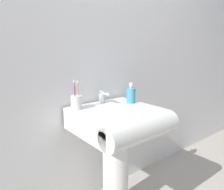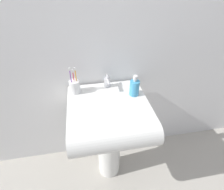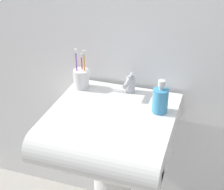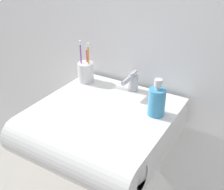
{
  "view_description": "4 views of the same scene",
  "coord_description": "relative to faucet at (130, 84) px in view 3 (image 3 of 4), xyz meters",
  "views": [
    {
      "loc": [
        -0.96,
        -1.16,
        1.28
      ],
      "look_at": [
        -0.02,
        0.02,
        0.94
      ],
      "focal_mm": 35.0,
      "sensor_mm": 36.0,
      "label": 1
    },
    {
      "loc": [
        -0.14,
        -0.95,
        1.62
      ],
      "look_at": [
        0.03,
        -0.0,
        0.9
      ],
      "focal_mm": 28.0,
      "sensor_mm": 36.0,
      "label": 2
    },
    {
      "loc": [
        0.41,
        -1.27,
        1.68
      ],
      "look_at": [
        -0.01,
        0.02,
        0.91
      ],
      "focal_mm": 55.0,
      "sensor_mm": 36.0,
      "label": 3
    },
    {
      "loc": [
        0.56,
        -0.87,
        1.47
      ],
      "look_at": [
        0.01,
        0.03,
        0.89
      ],
      "focal_mm": 45.0,
      "sensor_mm": 36.0,
      "label": 4
    }
  ],
  "objects": [
    {
      "name": "sink_basin",
      "position": [
        -0.03,
        -0.25,
        -0.13
      ],
      "size": [
        0.57,
        0.6,
        0.16
      ],
      "color": "white",
      "rests_on": "sink_pedestal"
    },
    {
      "name": "wall_back",
      "position": [
        -0.03,
        0.11,
        0.31
      ],
      "size": [
        5.0,
        0.05,
        2.4
      ],
      "primitive_type": "cube",
      "color": "white",
      "rests_on": "ground"
    },
    {
      "name": "soap_bottle",
      "position": [
        0.18,
        -0.13,
        0.01
      ],
      "size": [
        0.07,
        0.07,
        0.16
      ],
      "color": "#3F99CC",
      "rests_on": "sink_basin"
    },
    {
      "name": "sink_pedestal",
      "position": [
        -0.03,
        -0.19,
        -0.55
      ],
      "size": [
        0.2,
        0.2,
        0.68
      ],
      "primitive_type": "cylinder",
      "color": "white",
      "rests_on": "ground"
    },
    {
      "name": "toothbrush_cup",
      "position": [
        -0.25,
        -0.02,
        0.0
      ],
      "size": [
        0.08,
        0.08,
        0.21
      ],
      "color": "white",
      "rests_on": "sink_basin"
    },
    {
      "name": "faucet",
      "position": [
        0.0,
        0.0,
        0.0
      ],
      "size": [
        0.05,
        0.13,
        0.09
      ],
      "color": "#B7B7BC",
      "rests_on": "sink_basin"
    }
  ]
}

